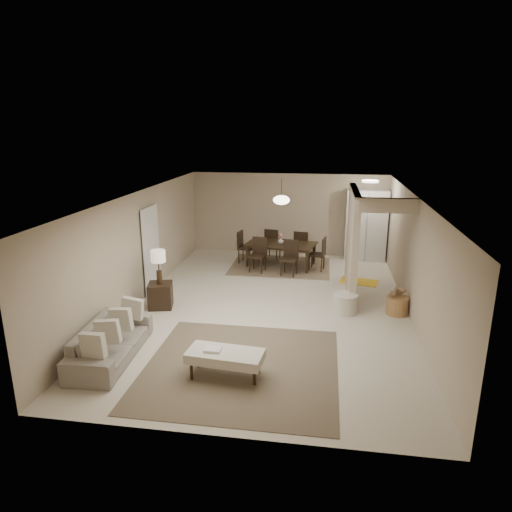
% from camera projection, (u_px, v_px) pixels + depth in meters
% --- Properties ---
extents(floor, '(9.00, 9.00, 0.00)m').
position_uv_depth(floor, '(270.00, 306.00, 10.23)').
color(floor, beige).
rests_on(floor, ground).
extents(ceiling, '(9.00, 9.00, 0.00)m').
position_uv_depth(ceiling, '(271.00, 195.00, 9.53)').
color(ceiling, white).
rests_on(ceiling, back_wall).
extents(back_wall, '(6.00, 0.00, 6.00)m').
position_uv_depth(back_wall, '(288.00, 214.00, 14.15)').
color(back_wall, tan).
rests_on(back_wall, floor).
extents(left_wall, '(0.00, 9.00, 9.00)m').
position_uv_depth(left_wall, '(139.00, 247.00, 10.32)').
color(left_wall, tan).
rests_on(left_wall, floor).
extents(right_wall, '(0.00, 9.00, 9.00)m').
position_uv_depth(right_wall, '(414.00, 259.00, 9.44)').
color(right_wall, tan).
rests_on(right_wall, floor).
extents(partition, '(0.15, 2.50, 2.50)m').
position_uv_depth(partition, '(352.00, 242.00, 10.80)').
color(partition, tan).
rests_on(partition, floor).
extents(doorway, '(0.04, 0.90, 2.04)m').
position_uv_depth(doorway, '(151.00, 250.00, 10.95)').
color(doorway, black).
rests_on(doorway, floor).
extents(pantry_cabinet, '(1.20, 0.55, 2.10)m').
position_uv_depth(pantry_cabinet, '(366.00, 225.00, 13.53)').
color(pantry_cabinet, silver).
rests_on(pantry_cabinet, floor).
extents(flush_light, '(0.44, 0.44, 0.05)m').
position_uv_depth(flush_light, '(370.00, 181.00, 12.25)').
color(flush_light, white).
rests_on(flush_light, ceiling).
extents(living_rug, '(3.20, 3.20, 0.01)m').
position_uv_depth(living_rug, '(241.00, 367.00, 7.66)').
color(living_rug, brown).
rests_on(living_rug, floor).
extents(sofa, '(2.15, 0.94, 0.61)m').
position_uv_depth(sofa, '(111.00, 341.00, 7.91)').
color(sofa, gray).
rests_on(sofa, floor).
extents(ottoman_bench, '(1.27, 0.67, 0.44)m').
position_uv_depth(ottoman_bench, '(225.00, 356.00, 7.30)').
color(ottoman_bench, beige).
rests_on(ottoman_bench, living_rug).
extents(side_table, '(0.61, 0.61, 0.56)m').
position_uv_depth(side_table, '(160.00, 295.00, 10.11)').
color(side_table, black).
rests_on(side_table, floor).
extents(table_lamp, '(0.32, 0.32, 0.76)m').
position_uv_depth(table_lamp, '(158.00, 259.00, 9.88)').
color(table_lamp, '#402B1B').
rests_on(table_lamp, side_table).
extents(round_pouf, '(0.54, 0.54, 0.42)m').
position_uv_depth(round_pouf, '(345.00, 304.00, 9.83)').
color(round_pouf, beige).
rests_on(round_pouf, floor).
extents(wicker_basket, '(0.56, 0.56, 0.39)m').
position_uv_depth(wicker_basket, '(397.00, 305.00, 9.77)').
color(wicker_basket, '#9A673D').
rests_on(wicker_basket, floor).
extents(dining_rug, '(2.80, 2.10, 0.01)m').
position_uv_depth(dining_rug, '(280.00, 266.00, 13.12)').
color(dining_rug, '#775F4A').
rests_on(dining_rug, floor).
extents(dining_table, '(2.10, 1.42, 0.68)m').
position_uv_depth(dining_table, '(281.00, 255.00, 13.03)').
color(dining_table, black).
rests_on(dining_table, dining_rug).
extents(dining_chairs, '(2.56, 2.04, 0.94)m').
position_uv_depth(dining_chairs, '(281.00, 251.00, 12.99)').
color(dining_chairs, black).
rests_on(dining_chairs, dining_rug).
extents(vase, '(0.21, 0.21, 0.17)m').
position_uv_depth(vase, '(281.00, 241.00, 12.91)').
color(vase, silver).
rests_on(vase, dining_table).
extents(yellow_mat, '(1.05, 0.78, 0.01)m').
position_uv_depth(yellow_mat, '(359.00, 282.00, 11.83)').
color(yellow_mat, yellow).
rests_on(yellow_mat, floor).
extents(pendant_light, '(0.46, 0.46, 0.71)m').
position_uv_depth(pendant_light, '(281.00, 200.00, 12.59)').
color(pendant_light, '#402B1B').
rests_on(pendant_light, ceiling).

